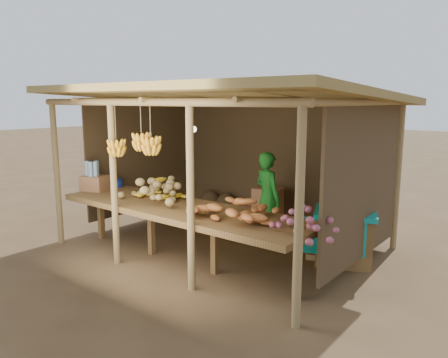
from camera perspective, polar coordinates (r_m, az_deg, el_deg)
The scene contains 13 objects.
ground at distance 6.86m, azimuth 0.00°, elevation -8.66°, with size 60.00×60.00×0.00m, color brown.
stall_structure at distance 6.59m, azimuth 0.44°, elevation 7.67°, with size 4.70×3.50×2.43m.
counter at distance 5.96m, azimuth -5.69°, elevation -4.21°, with size 3.90×1.05×0.80m.
potato_heap at distance 6.24m, azimuth -9.20°, elevation -1.33°, with size 1.08×0.65×0.37m, color olive, non-canonical shape.
sweet_potato_heap at distance 5.31m, azimuth 1.59°, elevation -3.27°, with size 1.12×0.67×0.36m, color #B1632D, non-canonical shape.
onion_heap at distance 4.69m, azimuth 9.95°, elevation -5.29°, with size 0.79×0.48×0.36m, color #A24E64, non-canonical shape.
banana_pile at distance 6.51m, azimuth -8.25°, elevation -0.92°, with size 0.67×0.40×0.35m, color yellow, non-canonical shape.
tomato_basin at distance 7.54m, azimuth -14.36°, elevation -0.38°, with size 0.36×0.36×0.19m.
bottle_box at distance 7.27m, azimuth -16.60°, elevation -0.02°, with size 0.46×0.41×0.48m.
vendor at distance 6.81m, azimuth 5.70°, elevation -2.52°, with size 0.53×0.35×1.45m, color #176A1D.
tarp_crate at distance 6.27m, azimuth 15.42°, elevation -7.06°, with size 1.02×0.95×0.97m.
carton_stack at distance 7.60m, azimuth 4.63°, elevation -4.22°, with size 1.07×0.50×0.75m.
burlap_sacks at distance 8.35m, azimuth -0.79°, elevation -3.36°, with size 0.85×0.44×0.60m.
Camera 1 is at (4.03, -5.09, 2.22)m, focal length 35.00 mm.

